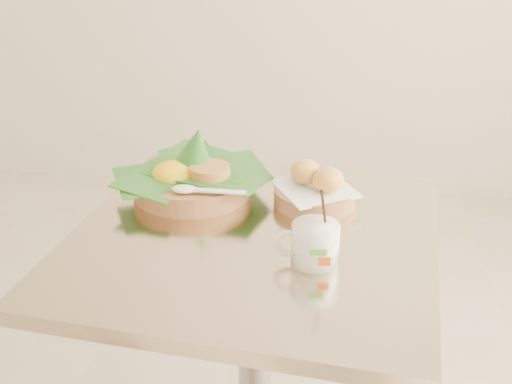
# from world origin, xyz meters

# --- Properties ---
(cafe_table) EXTENTS (0.77, 0.77, 0.75)m
(cafe_table) POSITION_xyz_m (0.13, -0.05, 0.53)
(cafe_table) COLOR gray
(cafe_table) RESTS_ON floor
(rice_basket) EXTENTS (0.33, 0.33, 0.16)m
(rice_basket) POSITION_xyz_m (-0.03, 0.11, 0.79)
(rice_basket) COLOR #A87248
(rice_basket) RESTS_ON cafe_table
(bread_basket) EXTENTS (0.20, 0.20, 0.09)m
(bread_basket) POSITION_xyz_m (0.25, 0.09, 0.78)
(bread_basket) COLOR #A87248
(bread_basket) RESTS_ON cafe_table
(coffee_mug) EXTENTS (0.12, 0.09, 0.15)m
(coffee_mug) POSITION_xyz_m (0.25, -0.15, 0.79)
(coffee_mug) COLOR white
(coffee_mug) RESTS_ON cafe_table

